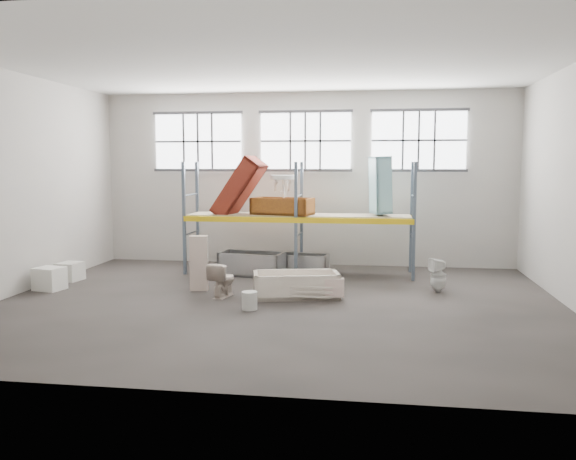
% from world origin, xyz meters
% --- Properties ---
extents(floor, '(12.00, 10.00, 0.10)m').
position_xyz_m(floor, '(0.00, 0.00, -0.05)').
color(floor, '#48413E').
rests_on(floor, ground).
extents(ceiling, '(12.00, 10.00, 0.10)m').
position_xyz_m(ceiling, '(0.00, 0.00, 5.05)').
color(ceiling, silver).
rests_on(ceiling, ground).
extents(wall_back, '(12.00, 0.10, 5.00)m').
position_xyz_m(wall_back, '(0.00, 5.05, 2.50)').
color(wall_back, '#BCB7AE').
rests_on(wall_back, ground).
extents(wall_front, '(12.00, 0.10, 5.00)m').
position_xyz_m(wall_front, '(0.00, -5.05, 2.50)').
color(wall_front, '#ABA69D').
rests_on(wall_front, ground).
extents(wall_left, '(0.10, 10.00, 5.00)m').
position_xyz_m(wall_left, '(-6.05, 0.00, 2.50)').
color(wall_left, '#AAA59D').
rests_on(wall_left, ground).
extents(window_left, '(2.60, 0.04, 1.60)m').
position_xyz_m(window_left, '(-3.20, 4.94, 3.60)').
color(window_left, white).
rests_on(window_left, wall_back).
extents(window_mid, '(2.60, 0.04, 1.60)m').
position_xyz_m(window_mid, '(0.00, 4.94, 3.60)').
color(window_mid, white).
rests_on(window_mid, wall_back).
extents(window_right, '(2.60, 0.04, 1.60)m').
position_xyz_m(window_right, '(3.20, 4.94, 3.60)').
color(window_right, white).
rests_on(window_right, wall_back).
extents(rack_upright_la, '(0.08, 0.08, 3.00)m').
position_xyz_m(rack_upright_la, '(-3.00, 2.90, 1.50)').
color(rack_upright_la, slate).
rests_on(rack_upright_la, floor).
extents(rack_upright_lb, '(0.08, 0.08, 3.00)m').
position_xyz_m(rack_upright_lb, '(-3.00, 4.10, 1.50)').
color(rack_upright_lb, slate).
rests_on(rack_upright_lb, floor).
extents(rack_upright_ma, '(0.08, 0.08, 3.00)m').
position_xyz_m(rack_upright_ma, '(0.00, 2.90, 1.50)').
color(rack_upright_ma, slate).
rests_on(rack_upright_ma, floor).
extents(rack_upright_mb, '(0.08, 0.08, 3.00)m').
position_xyz_m(rack_upright_mb, '(0.00, 4.10, 1.50)').
color(rack_upright_mb, slate).
rests_on(rack_upright_mb, floor).
extents(rack_upright_ra, '(0.08, 0.08, 3.00)m').
position_xyz_m(rack_upright_ra, '(3.00, 2.90, 1.50)').
color(rack_upright_ra, slate).
rests_on(rack_upright_ra, floor).
extents(rack_upright_rb, '(0.08, 0.08, 3.00)m').
position_xyz_m(rack_upright_rb, '(3.00, 4.10, 1.50)').
color(rack_upright_rb, slate).
rests_on(rack_upright_rb, floor).
extents(rack_beam_front, '(6.00, 0.10, 0.14)m').
position_xyz_m(rack_beam_front, '(0.00, 2.90, 1.50)').
color(rack_beam_front, yellow).
rests_on(rack_beam_front, floor).
extents(rack_beam_back, '(6.00, 0.10, 0.14)m').
position_xyz_m(rack_beam_back, '(0.00, 4.10, 1.50)').
color(rack_beam_back, yellow).
rests_on(rack_beam_back, floor).
extents(shelf_deck, '(5.90, 1.10, 0.03)m').
position_xyz_m(shelf_deck, '(0.00, 3.50, 1.58)').
color(shelf_deck, gray).
rests_on(shelf_deck, floor).
extents(wet_patch, '(1.80, 1.80, 0.00)m').
position_xyz_m(wet_patch, '(0.00, 2.70, 0.00)').
color(wet_patch, black).
rests_on(wet_patch, floor).
extents(bathtub_beige, '(2.03, 1.29, 0.55)m').
position_xyz_m(bathtub_beige, '(0.31, 0.65, 0.28)').
color(bathtub_beige, silver).
rests_on(bathtub_beige, floor).
extents(cistern_spare, '(0.44, 0.24, 0.40)m').
position_xyz_m(cistern_spare, '(1.17, 0.45, 0.28)').
color(cistern_spare, '#F4D5CA').
rests_on(cistern_spare, bathtub_beige).
extents(sink_in_tub, '(0.50, 0.50, 0.13)m').
position_xyz_m(sink_in_tub, '(0.23, 0.70, 0.16)').
color(sink_in_tub, beige).
rests_on(sink_in_tub, bathtub_beige).
extents(toilet_beige, '(0.59, 0.83, 0.77)m').
position_xyz_m(toilet_beige, '(-1.31, 0.43, 0.39)').
color(toilet_beige, beige).
rests_on(toilet_beige, floor).
extents(cistern_tall, '(0.46, 0.34, 1.28)m').
position_xyz_m(cistern_tall, '(-2.03, 1.02, 0.64)').
color(cistern_tall, beige).
rests_on(cistern_tall, floor).
extents(toilet_white, '(0.47, 0.47, 0.79)m').
position_xyz_m(toilet_white, '(3.49, 1.64, 0.39)').
color(toilet_white, white).
rests_on(toilet_white, floor).
extents(steel_tub_left, '(1.79, 1.06, 0.62)m').
position_xyz_m(steel_tub_left, '(-1.20, 3.03, 0.31)').
color(steel_tub_left, '#AAAEB1').
rests_on(steel_tub_left, floor).
extents(steel_tub_right, '(1.41, 0.77, 0.50)m').
position_xyz_m(steel_tub_right, '(0.10, 3.66, 0.25)').
color(steel_tub_right, '#B1B5B9').
rests_on(steel_tub_right, floor).
extents(rust_tub_flat, '(1.73, 1.10, 0.45)m').
position_xyz_m(rust_tub_flat, '(-0.43, 3.42, 1.82)').
color(rust_tub_flat, '#905614').
rests_on(rust_tub_flat, shelf_deck).
extents(rust_tub_tilted, '(1.53, 1.01, 1.74)m').
position_xyz_m(rust_tub_tilted, '(-1.62, 3.44, 2.29)').
color(rust_tub_tilted, maroon).
rests_on(rust_tub_tilted, shelf_deck).
extents(sink_on_shelf, '(0.83, 0.74, 0.61)m').
position_xyz_m(sink_on_shelf, '(-0.39, 3.34, 2.09)').
color(sink_on_shelf, white).
rests_on(sink_on_shelf, rust_tub_flat).
extents(blue_tub_upright, '(0.66, 0.80, 1.50)m').
position_xyz_m(blue_tub_upright, '(2.14, 3.51, 2.40)').
color(blue_tub_upright, '#8CC7D3').
rests_on(blue_tub_upright, shelf_deck).
extents(bucket, '(0.37, 0.37, 0.37)m').
position_xyz_m(bucket, '(-0.48, -0.62, 0.18)').
color(bucket, beige).
rests_on(bucket, floor).
extents(carton_near, '(0.71, 0.64, 0.53)m').
position_xyz_m(carton_near, '(-5.53, 0.54, 0.26)').
color(carton_near, white).
rests_on(carton_near, floor).
extents(carton_far, '(0.63, 0.63, 0.46)m').
position_xyz_m(carton_far, '(-5.63, 1.67, 0.23)').
color(carton_far, beige).
rests_on(carton_far, floor).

